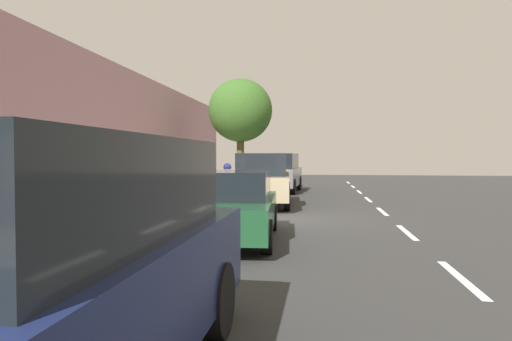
{
  "coord_description": "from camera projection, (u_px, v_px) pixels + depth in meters",
  "views": [
    {
      "loc": [
        -1.1,
        13.41,
        1.85
      ],
      "look_at": [
        0.87,
        -1.21,
        1.38
      ],
      "focal_mm": 31.92,
      "sensor_mm": 36.0,
      "label": 1
    }
  ],
  "objects": [
    {
      "name": "sidewalk",
      "position": [
        144.0,
        214.0,
        14.05
      ],
      "size": [
        4.4,
        40.1,
        0.15
      ],
      "primitive_type": "cube",
      "color": "#A5A396",
      "rests_on": "ground"
    },
    {
      "name": "cyclist_with_backpack",
      "position": [
        226.0,
        184.0,
        14.12
      ],
      "size": [
        0.52,
        0.55,
        1.63
      ],
      "color": "#C6B284",
      "rests_on": "ground"
    },
    {
      "name": "parked_sedan_green_mid",
      "position": [
        233.0,
        206.0,
        9.98
      ],
      "size": [
        2.03,
        4.5,
        1.52
      ],
      "color": "#1E512D",
      "rests_on": "ground"
    },
    {
      "name": "parked_suv_grey_nearest",
      "position": [
        279.0,
        172.0,
        23.55
      ],
      "size": [
        2.17,
        4.8,
        1.99
      ],
      "color": "slate",
      "rests_on": "ground"
    },
    {
      "name": "curb_edge",
      "position": [
        216.0,
        215.0,
        13.75
      ],
      "size": [
        0.16,
        40.1,
        0.15
      ],
      "primitive_type": "cube",
      "color": "gray",
      "rests_on": "ground"
    },
    {
      "name": "parked_suv_dark_blue_far",
      "position": [
        54.0,
        269.0,
        3.3
      ],
      "size": [
        2.01,
        4.72,
        1.99
      ],
      "color": "navy",
      "rests_on": "ground"
    },
    {
      "name": "building_facade",
      "position": [
        68.0,
        130.0,
        14.3
      ],
      "size": [
        0.5,
        40.1,
        5.36
      ],
      "primitive_type": "cube",
      "color": "#AD7D89",
      "rests_on": "ground"
    },
    {
      "name": "bicycle_at_curb",
      "position": [
        231.0,
        206.0,
        13.67
      ],
      "size": [
        1.4,
        1.05,
        0.73
      ],
      "color": "black",
      "rests_on": "ground"
    },
    {
      "name": "ground",
      "position": [
        280.0,
        218.0,
        13.49
      ],
      "size": [
        64.15,
        64.15,
        0.0
      ],
      "primitive_type": "plane",
      "color": "#313131"
    },
    {
      "name": "lane_stripe_centre",
      "position": [
        392.0,
        220.0,
        13.1
      ],
      "size": [
        0.14,
        40.0,
        0.01
      ],
      "color": "white",
      "rests_on": "ground"
    },
    {
      "name": "street_tree_near_cyclist",
      "position": [
        240.0,
        111.0,
        23.85
      ],
      "size": [
        3.34,
        3.34,
        5.76
      ],
      "color": "#4C4927",
      "rests_on": "sidewalk"
    },
    {
      "name": "lane_stripe_bike_edge",
      "position": [
        264.0,
        218.0,
        13.55
      ],
      "size": [
        0.12,
        40.1,
        0.01
      ],
      "primitive_type": "cube",
      "color": "white",
      "rests_on": "ground"
    },
    {
      "name": "parked_pickup_tan_second",
      "position": [
        263.0,
        182.0,
        16.96
      ],
      "size": [
        2.28,
        5.41,
        1.95
      ],
      "color": "tan",
      "rests_on": "ground"
    }
  ]
}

